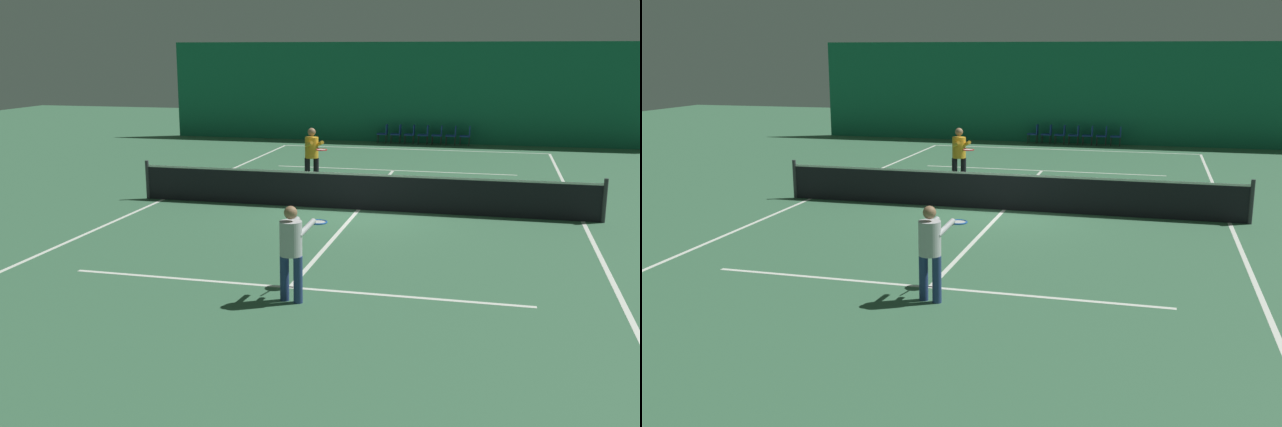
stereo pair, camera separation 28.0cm
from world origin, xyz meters
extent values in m
plane|color=#386647|center=(0.00, 0.00, 0.00)|extent=(60.00, 60.00, 0.00)
cube|color=#196B4C|center=(0.00, 14.22, 2.20)|extent=(23.00, 0.12, 4.40)
cube|color=silver|center=(0.00, 11.90, 0.00)|extent=(11.00, 0.10, 0.00)
cube|color=silver|center=(0.00, 6.40, 0.00)|extent=(8.25, 0.10, 0.00)
cube|color=silver|center=(0.00, -6.40, 0.00)|extent=(8.25, 0.10, 0.00)
cube|color=silver|center=(-5.50, 0.00, 0.00)|extent=(0.10, 23.80, 0.00)
cube|color=silver|center=(5.50, 0.00, 0.00)|extent=(0.10, 23.80, 0.00)
cube|color=silver|center=(0.00, 0.00, 0.00)|extent=(0.10, 12.80, 0.00)
cube|color=black|center=(0.00, 0.00, 0.47)|extent=(11.90, 0.02, 0.95)
cube|color=white|center=(0.00, 0.00, 0.92)|extent=(11.90, 0.02, 0.05)
cylinder|color=#333338|center=(-5.95, 0.00, 0.53)|extent=(0.10, 0.10, 1.07)
cylinder|color=#333338|center=(5.95, 0.00, 0.53)|extent=(0.10, 0.10, 1.07)
cylinder|color=navy|center=(0.09, -7.04, 0.39)|extent=(0.18, 0.18, 0.79)
cylinder|color=navy|center=(0.34, -7.09, 0.39)|extent=(0.18, 0.18, 0.79)
cylinder|color=#B7B7BC|center=(0.22, -7.07, 1.07)|extent=(0.44, 0.44, 0.57)
sphere|color=#936B4C|center=(0.22, -7.07, 1.50)|extent=(0.22, 0.22, 0.22)
cylinder|color=#B7B7BC|center=(0.13, -6.78, 1.20)|extent=(0.21, 0.55, 0.23)
cylinder|color=#B7B7BC|center=(0.42, -6.85, 1.20)|extent=(0.21, 0.55, 0.23)
cylinder|color=black|center=(0.36, -6.41, 1.13)|extent=(0.09, 0.30, 0.03)
torus|color=#1951B2|center=(0.43, -6.12, 1.13)|extent=(0.39, 0.39, 0.03)
cylinder|color=silver|center=(0.43, -6.12, 1.13)|extent=(0.33, 0.33, 0.00)
cylinder|color=black|center=(-1.88, 2.97, 0.43)|extent=(0.23, 0.23, 0.87)
cylinder|color=black|center=(-2.12, 2.83, 0.43)|extent=(0.23, 0.23, 0.87)
cylinder|color=gold|center=(-2.00, 2.90, 1.18)|extent=(0.56, 0.56, 0.63)
sphere|color=#936B4C|center=(-2.00, 2.90, 1.65)|extent=(0.24, 0.24, 0.24)
cylinder|color=gold|center=(-1.72, 2.74, 1.32)|extent=(0.39, 0.57, 0.25)
cylinder|color=gold|center=(-2.00, 2.57, 1.32)|extent=(0.39, 0.57, 0.25)
cylinder|color=black|center=(-1.64, 2.28, 1.25)|extent=(0.18, 0.28, 0.03)
torus|color=red|center=(-1.48, 2.02, 1.25)|extent=(0.45, 0.45, 0.03)
cylinder|color=silver|center=(-1.48, 2.02, 1.25)|extent=(0.38, 0.38, 0.00)
cylinder|color=#2D2D2D|center=(-1.72, 13.86, 0.20)|extent=(0.03, 0.03, 0.39)
cylinder|color=#2D2D2D|center=(-1.72, 13.48, 0.20)|extent=(0.03, 0.03, 0.39)
cylinder|color=#2D2D2D|center=(-1.34, 13.86, 0.20)|extent=(0.03, 0.03, 0.39)
cylinder|color=#2D2D2D|center=(-1.34, 13.48, 0.20)|extent=(0.03, 0.03, 0.39)
cube|color=navy|center=(-1.53, 13.67, 0.41)|extent=(0.44, 0.44, 0.05)
cube|color=navy|center=(-1.33, 13.67, 0.64)|extent=(0.04, 0.44, 0.40)
cylinder|color=#2D2D2D|center=(-1.12, 13.86, 0.20)|extent=(0.03, 0.03, 0.39)
cylinder|color=#2D2D2D|center=(-1.12, 13.48, 0.20)|extent=(0.03, 0.03, 0.39)
cylinder|color=#2D2D2D|center=(-0.74, 13.86, 0.20)|extent=(0.03, 0.03, 0.39)
cylinder|color=#2D2D2D|center=(-0.74, 13.48, 0.20)|extent=(0.03, 0.03, 0.39)
cube|color=navy|center=(-0.93, 13.67, 0.41)|extent=(0.44, 0.44, 0.05)
cube|color=navy|center=(-0.73, 13.67, 0.64)|extent=(0.04, 0.44, 0.40)
cylinder|color=#2D2D2D|center=(-0.52, 13.86, 0.20)|extent=(0.03, 0.03, 0.39)
cylinder|color=#2D2D2D|center=(-0.52, 13.48, 0.20)|extent=(0.03, 0.03, 0.39)
cylinder|color=#2D2D2D|center=(-0.14, 13.86, 0.20)|extent=(0.03, 0.03, 0.39)
cylinder|color=#2D2D2D|center=(-0.14, 13.48, 0.20)|extent=(0.03, 0.03, 0.39)
cube|color=navy|center=(-0.33, 13.67, 0.41)|extent=(0.44, 0.44, 0.05)
cube|color=navy|center=(-0.13, 13.67, 0.64)|extent=(0.04, 0.44, 0.40)
cylinder|color=#2D2D2D|center=(0.08, 13.86, 0.20)|extent=(0.03, 0.03, 0.39)
cylinder|color=#2D2D2D|center=(0.08, 13.48, 0.20)|extent=(0.03, 0.03, 0.39)
cylinder|color=#2D2D2D|center=(0.46, 13.86, 0.20)|extent=(0.03, 0.03, 0.39)
cylinder|color=#2D2D2D|center=(0.46, 13.48, 0.20)|extent=(0.03, 0.03, 0.39)
cube|color=navy|center=(0.27, 13.67, 0.41)|extent=(0.44, 0.44, 0.05)
cube|color=navy|center=(0.47, 13.67, 0.64)|extent=(0.04, 0.44, 0.40)
cylinder|color=#2D2D2D|center=(0.69, 13.86, 0.20)|extent=(0.03, 0.03, 0.39)
cylinder|color=#2D2D2D|center=(0.69, 13.48, 0.20)|extent=(0.03, 0.03, 0.39)
cylinder|color=#2D2D2D|center=(1.07, 13.86, 0.20)|extent=(0.03, 0.03, 0.39)
cylinder|color=#2D2D2D|center=(1.07, 13.48, 0.20)|extent=(0.03, 0.03, 0.39)
cube|color=navy|center=(0.88, 13.67, 0.41)|extent=(0.44, 0.44, 0.05)
cube|color=navy|center=(1.08, 13.67, 0.64)|extent=(0.04, 0.44, 0.40)
cylinder|color=#2D2D2D|center=(1.29, 13.86, 0.20)|extent=(0.03, 0.03, 0.39)
cylinder|color=#2D2D2D|center=(1.29, 13.48, 0.20)|extent=(0.03, 0.03, 0.39)
cylinder|color=#2D2D2D|center=(1.67, 13.86, 0.20)|extent=(0.03, 0.03, 0.39)
cylinder|color=#2D2D2D|center=(1.67, 13.48, 0.20)|extent=(0.03, 0.03, 0.39)
cube|color=navy|center=(1.48, 13.67, 0.41)|extent=(0.44, 0.44, 0.05)
cube|color=navy|center=(1.68, 13.67, 0.64)|extent=(0.04, 0.44, 0.40)
cylinder|color=#2D2D2D|center=(1.89, 13.86, 0.20)|extent=(0.03, 0.03, 0.39)
cylinder|color=#2D2D2D|center=(1.89, 13.48, 0.20)|extent=(0.03, 0.03, 0.39)
cylinder|color=#2D2D2D|center=(2.27, 13.86, 0.20)|extent=(0.03, 0.03, 0.39)
cylinder|color=#2D2D2D|center=(2.27, 13.48, 0.20)|extent=(0.03, 0.03, 0.39)
cube|color=navy|center=(2.08, 13.67, 0.41)|extent=(0.44, 0.44, 0.05)
cube|color=navy|center=(2.28, 13.67, 0.64)|extent=(0.04, 0.44, 0.40)
camera|label=1|loc=(3.31, -17.72, 4.02)|focal=40.00mm
camera|label=2|loc=(3.58, -17.65, 4.02)|focal=40.00mm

